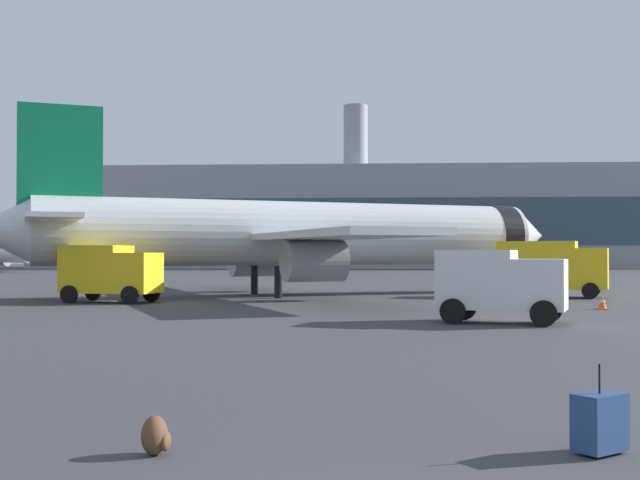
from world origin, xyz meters
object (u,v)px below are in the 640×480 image
object	(u,v)px
cargo_van	(500,282)
safety_cone_near	(602,303)
airplane_at_gate	(294,234)
fuel_truck	(551,266)
service_truck	(110,271)
rolling_suitcase	(600,422)
safety_cone_mid	(539,300)
traveller_backpack	(156,436)

from	to	relation	value
cargo_van	safety_cone_near	bearing A→B (deg)	52.35
airplane_at_gate	cargo_van	size ratio (longest dim) A/B	7.07
cargo_van	fuel_truck	bearing A→B (deg)	71.71
service_truck	rolling_suitcase	world-z (taller)	service_truck
service_truck	safety_cone_mid	distance (m)	21.10
cargo_van	traveller_backpack	size ratio (longest dim) A/B	10.01
fuel_truck	safety_cone_near	distance (m)	10.24
airplane_at_gate	fuel_truck	xyz separation A→B (m)	(14.83, -0.92, -1.88)
cargo_van	traveller_backpack	world-z (taller)	cargo_van
cargo_van	safety_cone_near	world-z (taller)	cargo_van
safety_cone_near	rolling_suitcase	distance (m)	27.31
fuel_truck	safety_cone_mid	distance (m)	10.18
traveller_backpack	rolling_suitcase	bearing A→B (deg)	3.85
service_truck	safety_cone_mid	xyz separation A→B (m)	(20.81, -3.27, -1.22)
fuel_truck	safety_cone_mid	world-z (taller)	fuel_truck
fuel_truck	safety_cone_mid	size ratio (longest dim) A/B	8.17
safety_cone_near	traveller_backpack	bearing A→B (deg)	-116.17
safety_cone_mid	fuel_truck	bearing A→B (deg)	74.04
service_truck	traveller_backpack	world-z (taller)	service_truck
safety_cone_near	safety_cone_mid	distance (m)	2.75
service_truck	fuel_truck	distance (m)	24.45
service_truck	cargo_van	distance (m)	20.99
service_truck	cargo_van	world-z (taller)	service_truck
cargo_van	traveller_backpack	bearing A→B (deg)	-110.92
safety_cone_near	cargo_van	bearing A→B (deg)	-127.65
traveller_backpack	airplane_at_gate	bearing A→B (deg)	92.60
airplane_at_gate	service_truck	world-z (taller)	airplane_at_gate
cargo_van	rolling_suitcase	distance (m)	18.90
fuel_truck	safety_cone_near	size ratio (longest dim) A/B	10.80
traveller_backpack	safety_cone_mid	bearing A→B (deg)	69.04
rolling_suitcase	traveller_backpack	world-z (taller)	rolling_suitcase
safety_cone_near	traveller_backpack	distance (m)	29.62
airplane_at_gate	cargo_van	world-z (taller)	airplane_at_gate
safety_cone_mid	traveller_backpack	bearing A→B (deg)	-110.96
rolling_suitcase	traveller_backpack	xyz separation A→B (m)	(-5.42, -0.36, -0.16)
cargo_van	safety_cone_mid	world-z (taller)	cargo_van
safety_cone_near	traveller_backpack	xyz separation A→B (m)	(-13.06, -26.58, -0.06)
fuel_truck	cargo_van	size ratio (longest dim) A/B	1.34
safety_cone_near	traveller_backpack	size ratio (longest dim) A/B	1.24
airplane_at_gate	service_truck	size ratio (longest dim) A/B	6.59
fuel_truck	traveller_backpack	world-z (taller)	fuel_truck
service_truck	fuel_truck	xyz separation A→B (m)	(23.59, 6.43, 0.16)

